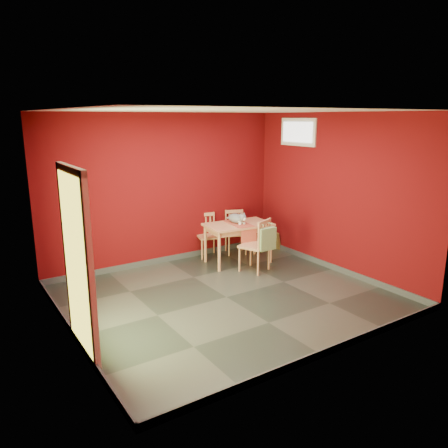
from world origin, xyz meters
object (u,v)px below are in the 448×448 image
chair_far_left (208,234)px  cat (236,217)px  chair_far_right (235,231)px  picture_frame (273,240)px  tote_bag (267,239)px  dining_table (238,228)px  chair_near (257,245)px

chair_far_left → cat: 0.77m
chair_far_right → picture_frame: (0.81, -0.19, -0.25)m
tote_bag → picture_frame: 1.60m
chair_far_right → picture_frame: bearing=-13.5°
dining_table → chair_far_left: size_ratio=1.50×
chair_far_left → picture_frame: bearing=-12.8°
chair_near → picture_frame: (1.12, 0.90, -0.30)m
chair_far_right → cat: 0.70m
dining_table → cat: bearing=88.9°
tote_bag → cat: cat is taller
chair_far_right → cat: (-0.31, -0.47, 0.42)m
chair_far_right → tote_bag: tote_bag is taller
cat → picture_frame: size_ratio=1.27×
chair_far_right → tote_bag: bearing=-101.1°
picture_frame → chair_far_right: bearing=166.5°
chair_near → tote_bag: (0.05, -0.21, 0.15)m
cat → picture_frame: 1.33m
chair_far_right → chair_near: chair_near is taller
chair_far_right → tote_bag: size_ratio=1.86×
chair_far_right → dining_table: bearing=-120.1°
picture_frame → dining_table: bearing=-163.2°
chair_far_left → chair_far_right: (0.57, -0.12, 0.01)m
chair_far_left → cat: size_ratio=1.78×
chair_far_left → cat: (0.26, -0.58, 0.43)m
chair_far_right → chair_near: 1.14m
cat → chair_far_right: bearing=54.6°
dining_table → picture_frame: dining_table is taller
cat → picture_frame: cat is taller
chair_near → cat: size_ratio=2.00×
dining_table → chair_near: (-0.00, -0.56, -0.17)m
dining_table → chair_far_right: bearing=59.9°
chair_near → picture_frame: 1.47m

